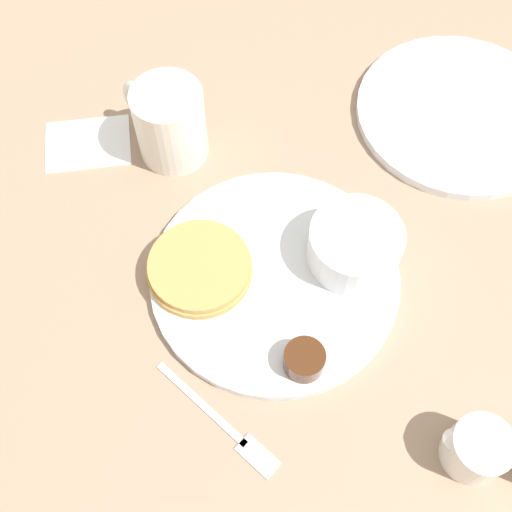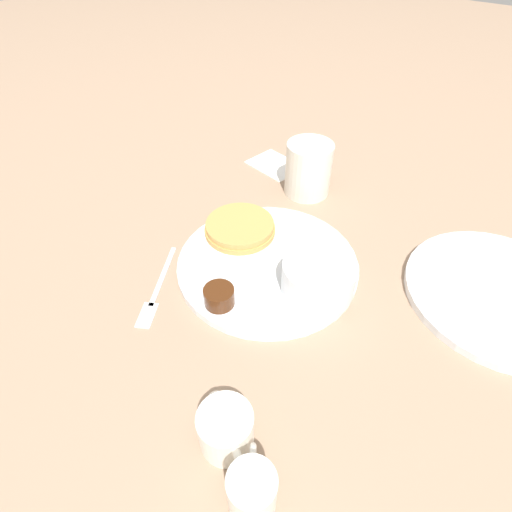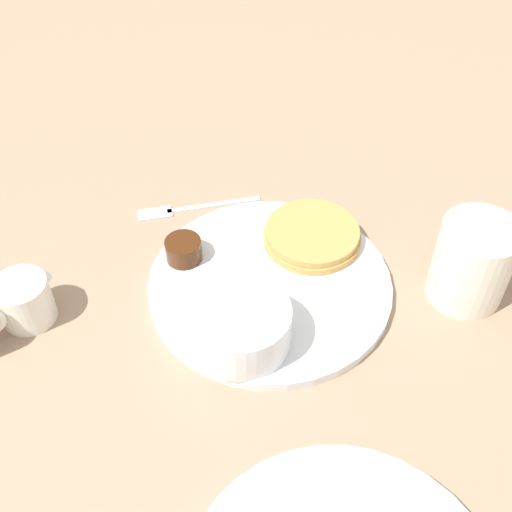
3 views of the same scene
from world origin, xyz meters
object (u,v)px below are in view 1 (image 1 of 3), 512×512
at_px(creamer_pitcher_near, 478,449).
at_px(coffee_mug, 169,122).
at_px(fork, 229,429).
at_px(plate, 275,277).
at_px(bowl, 355,244).

bearing_deg(creamer_pitcher_near, coffee_mug, -69.34).
distance_m(creamer_pitcher_near, fork, 0.23).
relative_size(plate, fork, 1.88).
bearing_deg(coffee_mug, plate, 105.02).
bearing_deg(bowl, creamer_pitcher_near, 96.13).
bearing_deg(coffee_mug, bowl, 123.63).
xyz_separation_m(plate, coffee_mug, (0.06, -0.21, 0.04)).
distance_m(coffee_mug, fork, 0.35).
bearing_deg(plate, fork, 55.00).
bearing_deg(coffee_mug, creamer_pitcher_near, 110.66).
height_order(coffee_mug, creamer_pitcher_near, coffee_mug).
height_order(bowl, coffee_mug, coffee_mug).
relative_size(bowl, creamer_pitcher_near, 1.36).
height_order(creamer_pitcher_near, fork, creamer_pitcher_near).
bearing_deg(fork, bowl, -144.26).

